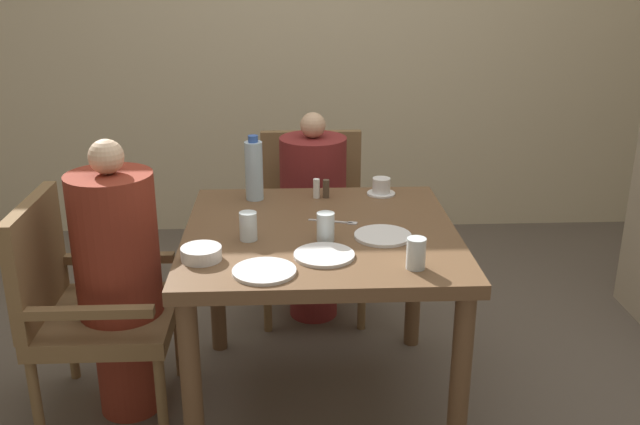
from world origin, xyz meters
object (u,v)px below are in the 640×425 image
at_px(plate_main_left, 383,236).
at_px(bowl_small, 201,253).
at_px(teacup_with_saucer, 381,187).
at_px(glass_tall_near, 326,227).
at_px(glass_tall_mid, 416,253).
at_px(diner_in_left_chair, 119,279).
at_px(chair_far_side, 312,216).
at_px(glass_tall_far, 248,226).
at_px(water_bottle, 254,170).
at_px(plate_main_right, 323,255).
at_px(chair_left_side, 84,301).
at_px(plate_dessert_center, 264,271).
at_px(diner_in_far_chair, 313,215).

distance_m(plate_main_left, bowl_small, 0.66).
bearing_deg(teacup_with_saucer, glass_tall_near, -117.42).
bearing_deg(glass_tall_near, glass_tall_mid, -42.19).
height_order(diner_in_left_chair, glass_tall_mid, diner_in_left_chair).
bearing_deg(chair_far_side, plate_main_left, -77.38).
distance_m(teacup_with_saucer, glass_tall_far, 0.74).
relative_size(teacup_with_saucer, water_bottle, 0.44).
height_order(plate_main_right, glass_tall_near, glass_tall_near).
distance_m(chair_far_side, plate_main_left, 1.06).
distance_m(plate_main_left, teacup_with_saucer, 0.50).
relative_size(chair_left_side, plate_main_left, 4.22).
bearing_deg(plate_dessert_center, water_bottle, 94.58).
height_order(chair_left_side, glass_tall_near, chair_left_side).
distance_m(water_bottle, glass_tall_far, 0.47).
relative_size(chair_left_side, diner_in_left_chair, 0.79).
bearing_deg(glass_tall_far, glass_tall_near, -3.87).
bearing_deg(water_bottle, glass_tall_far, -90.52).
relative_size(plate_dessert_center, water_bottle, 0.76).
distance_m(plate_dessert_center, water_bottle, 0.77).
bearing_deg(teacup_with_saucer, bowl_small, -136.07).
relative_size(plate_dessert_center, teacup_with_saucer, 1.73).
bearing_deg(plate_dessert_center, glass_tall_near, 51.84).
bearing_deg(plate_dessert_center, bowl_small, 151.35).
relative_size(plate_main_right, glass_tall_mid, 2.00).
relative_size(plate_main_right, teacup_with_saucer, 1.73).
relative_size(bowl_small, water_bottle, 0.50).
height_order(chair_left_side, diner_in_left_chair, diner_in_left_chair).
distance_m(chair_far_side, water_bottle, 0.73).
bearing_deg(plate_main_right, glass_tall_far, 147.40).
xyz_separation_m(chair_far_side, teacup_with_saucer, (0.28, -0.50, 0.31)).
xyz_separation_m(plate_main_left, glass_tall_mid, (0.07, -0.28, 0.05)).
distance_m(chair_left_side, teacup_with_saucer, 1.30).
bearing_deg(diner_in_far_chair, diner_in_left_chair, -135.01).
xyz_separation_m(plate_main_right, glass_tall_far, (-0.26, 0.17, 0.05)).
distance_m(chair_left_side, diner_in_far_chair, 1.20).
height_order(plate_main_right, teacup_with_saucer, teacup_with_saucer).
bearing_deg(plate_main_right, diner_in_far_chair, 89.83).
height_order(plate_main_left, plate_dessert_center, same).
bearing_deg(plate_dessert_center, glass_tall_far, 102.47).
height_order(glass_tall_mid, glass_tall_far, same).
distance_m(diner_in_far_chair, plate_main_left, 0.92).
bearing_deg(plate_dessert_center, diner_in_far_chair, 80.06).
relative_size(water_bottle, glass_tall_near, 2.62).
relative_size(chair_far_side, bowl_small, 6.39).
distance_m(diner_in_far_chair, water_bottle, 0.59).
height_order(diner_in_left_chair, plate_main_left, diner_in_left_chair).
xyz_separation_m(plate_dessert_center, glass_tall_far, (-0.06, 0.29, 0.05)).
distance_m(diner_in_far_chair, plate_main_right, 1.05).
bearing_deg(chair_far_side, teacup_with_saucer, -60.72).
xyz_separation_m(plate_dessert_center, teacup_with_saucer, (0.48, 0.79, 0.03)).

